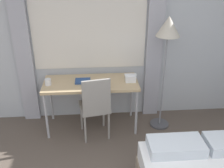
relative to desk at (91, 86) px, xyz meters
The scene contains 7 objects.
wall_back_with_window 0.82m from the desk, 47.37° to the left, with size 5.35×0.13×2.70m.
desk is the anchor object (origin of this frame).
desk_chair 0.32m from the desk, 79.42° to the right, with size 0.47×0.47×0.97m.
standing_lamp 1.28m from the desk, ahead, with size 0.33×0.33×1.70m.
telephone 0.58m from the desk, ahead, with size 0.17×0.13×0.12m.
book 0.14m from the desk, behind, with size 0.22×0.18×0.02m.
mug 0.61m from the desk, behind, with size 0.09×0.09×0.09m.
Camera 1 is at (-0.35, -0.91, 2.40)m, focal length 42.00 mm.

